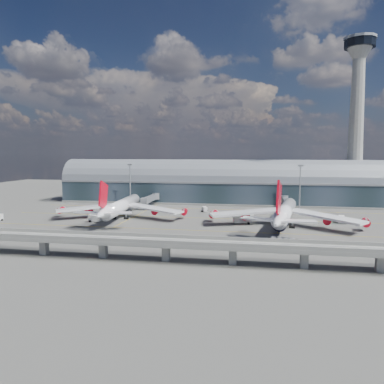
% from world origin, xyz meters
% --- Properties ---
extents(ground, '(500.00, 500.00, 0.00)m').
position_xyz_m(ground, '(0.00, 0.00, 0.00)').
color(ground, '#474744').
rests_on(ground, ground).
extents(taxi_lines, '(200.00, 80.12, 0.01)m').
position_xyz_m(taxi_lines, '(0.00, 22.11, 0.01)').
color(taxi_lines, gold).
rests_on(taxi_lines, ground).
extents(terminal, '(200.00, 30.00, 28.00)m').
position_xyz_m(terminal, '(0.00, 77.99, 11.34)').
color(terminal, '#1F2E34').
rests_on(terminal, ground).
extents(control_tower, '(19.00, 19.00, 103.00)m').
position_xyz_m(control_tower, '(85.00, 83.00, 51.64)').
color(control_tower, gray).
rests_on(control_tower, ground).
extents(guideway, '(220.00, 8.50, 7.20)m').
position_xyz_m(guideway, '(-0.00, -55.00, 5.29)').
color(guideway, gray).
rests_on(guideway, ground).
extents(floodlight_mast_left, '(3.00, 0.70, 25.70)m').
position_xyz_m(floodlight_mast_left, '(-50.00, 55.00, 13.63)').
color(floodlight_mast_left, gray).
rests_on(floodlight_mast_left, ground).
extents(floodlight_mast_right, '(3.00, 0.70, 25.70)m').
position_xyz_m(floodlight_mast_right, '(50.00, 55.00, 13.63)').
color(floodlight_mast_right, gray).
rests_on(floodlight_mast_right, ground).
extents(airliner_left, '(65.91, 69.28, 21.10)m').
position_xyz_m(airliner_left, '(-39.62, 11.42, 6.03)').
color(airliner_left, white).
rests_on(airliner_left, ground).
extents(airliner_right, '(68.78, 71.95, 22.86)m').
position_xyz_m(airliner_right, '(38.50, 4.77, 5.93)').
color(airliner_right, white).
rests_on(airliner_right, ground).
extents(jet_bridge_left, '(4.40, 28.00, 7.25)m').
position_xyz_m(jet_bridge_left, '(-36.31, 53.12, 5.18)').
color(jet_bridge_left, gray).
rests_on(jet_bridge_left, ground).
extents(jet_bridge_right, '(4.40, 32.00, 7.25)m').
position_xyz_m(jet_bridge_right, '(42.30, 51.18, 5.18)').
color(jet_bridge_right, gray).
rests_on(jet_bridge_right, ground).
extents(service_truck_1, '(5.83, 3.26, 3.25)m').
position_xyz_m(service_truck_1, '(-48.34, 0.73, 1.64)').
color(service_truck_1, silver).
rests_on(service_truck_1, ground).
extents(service_truck_2, '(8.87, 4.49, 3.09)m').
position_xyz_m(service_truck_2, '(20.08, 8.77, 1.61)').
color(service_truck_2, silver).
rests_on(service_truck_2, ground).
extents(service_truck_3, '(3.71, 7.01, 3.22)m').
position_xyz_m(service_truck_3, '(65.08, 18.46, 1.65)').
color(service_truck_3, silver).
rests_on(service_truck_3, ground).
extents(service_truck_4, '(3.73, 5.05, 2.66)m').
position_xyz_m(service_truck_4, '(-2.02, 40.36, 1.34)').
color(service_truck_4, silver).
rests_on(service_truck_4, ground).
extents(service_truck_5, '(3.79, 5.62, 2.54)m').
position_xyz_m(service_truck_5, '(23.23, 20.61, 1.30)').
color(service_truck_5, silver).
rests_on(service_truck_5, ground).
extents(cargo_train_0, '(8.28, 3.86, 1.82)m').
position_xyz_m(cargo_train_0, '(12.15, -37.82, 0.95)').
color(cargo_train_0, gray).
rests_on(cargo_train_0, ground).
extents(cargo_train_1, '(9.14, 4.68, 1.54)m').
position_xyz_m(cargo_train_1, '(36.02, -23.95, 0.80)').
color(cargo_train_1, gray).
rests_on(cargo_train_1, ground).
extents(cargo_train_2, '(6.58, 1.39, 1.47)m').
position_xyz_m(cargo_train_2, '(46.63, -29.05, 0.77)').
color(cargo_train_2, gray).
rests_on(cargo_train_2, ground).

